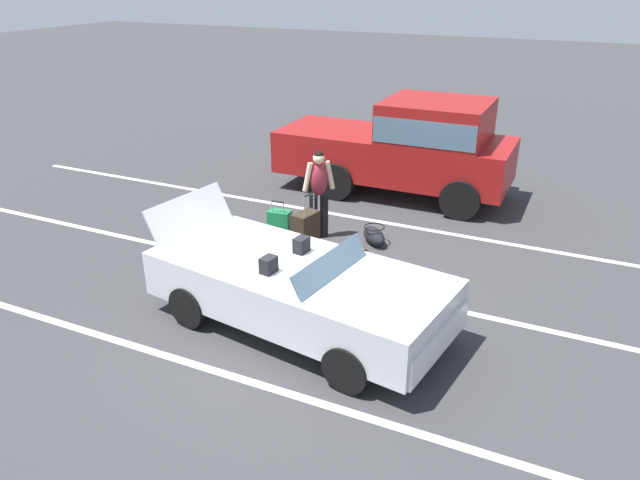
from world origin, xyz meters
name	(u,v)px	position (x,y,z in m)	size (l,w,h in m)	color
ground_plane	(299,326)	(0.00, 0.00, 0.00)	(80.00, 80.00, 0.00)	#333335
lot_line_near	(248,381)	(0.00, -1.37, 0.00)	(18.00, 0.12, 0.01)	silver
lot_line_mid	(337,284)	(0.00, 1.33, 0.00)	(18.00, 0.12, 0.01)	silver
lot_line_far	(392,224)	(0.00, 4.03, 0.00)	(18.00, 0.12, 0.01)	silver
convertible_car	(311,293)	(0.20, -0.03, 0.59)	(4.39, 2.35, 1.51)	silver
suitcase_large_black	(306,233)	(-0.97, 2.18, 0.37)	(0.38, 0.53, 1.11)	#2D2319
suitcase_medium_bright	(280,227)	(-1.57, 2.34, 0.31)	(0.42, 0.28, 0.83)	#19723F
suitcase_small_carryon	(357,260)	(0.15, 1.78, 0.25)	(0.38, 0.38, 0.50)	#2D2319
duffel_bag	(374,236)	(-0.01, 3.02, 0.16)	(0.67, 0.66, 0.34)	black
traveler_person	(319,190)	(-1.04, 2.87, 0.93)	(0.52, 0.46, 1.65)	black
parked_pickup_truck_near	(412,146)	(-0.20, 5.78, 1.11)	(5.00, 2.09, 2.10)	maroon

